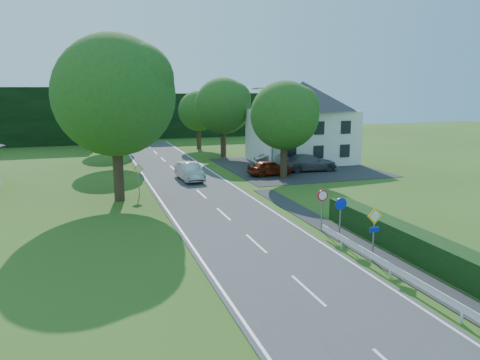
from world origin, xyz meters
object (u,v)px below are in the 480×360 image
object	(u,v)px
parked_car_grey	(309,163)
parked_car_red	(270,168)
moving_car	(189,172)
parasol	(300,154)
motorcycle	(190,163)
parked_car_silver_b	(327,156)
streetlight	(271,126)
parked_car_silver_a	(275,160)

from	to	relation	value
parked_car_grey	parked_car_red	bearing A→B (deg)	108.76
parked_car_grey	moving_car	bearing A→B (deg)	100.42
parked_car_red	parked_car_grey	xyz separation A→B (m)	(4.50, 1.05, 0.09)
moving_car	parasol	size ratio (longest dim) A/B	2.03
motorcycle	parked_car_silver_b	size ratio (longest dim) A/B	0.34
motorcycle	parked_car_grey	distance (m)	11.88
parked_car_silver_b	motorcycle	bearing A→B (deg)	87.53
streetlight	parked_car_silver_b	distance (m)	9.74
parked_car_silver_a	streetlight	bearing A→B (deg)	159.12
moving_car	parked_car_silver_a	xyz separation A→B (m)	(9.63, 3.87, -0.06)
streetlight	parked_car_red	bearing A→B (deg)	-118.15
parked_car_silver_a	parked_car_grey	world-z (taller)	parked_car_grey
motorcycle	parasol	size ratio (longest dim) A/B	0.79
parked_car_silver_a	parked_car_grey	xyz separation A→B (m)	(2.35, -2.86, 0.09)
motorcycle	parked_car_red	world-z (taller)	parked_car_red
parked_car_red	parasol	world-z (taller)	parasol
streetlight	parked_car_silver_b	world-z (taller)	streetlight
parked_car_grey	parked_car_silver_b	bearing A→B (deg)	-42.42
streetlight	moving_car	distance (m)	8.60
streetlight	parked_car_silver_a	bearing A→B (deg)	61.21
moving_car	parked_car_red	world-z (taller)	moving_car
motorcycle	parasol	xyz separation A→B (m)	(11.48, -1.51, 0.55)
parked_car_red	parked_car_silver_a	bearing A→B (deg)	-31.78
parked_car_silver_a	parasol	size ratio (longest dim) A/B	1.87
parked_car_red	parasol	size ratio (longest dim) A/B	1.81
motorcycle	parked_car_silver_a	size ratio (longest dim) A/B	0.42
streetlight	parked_car_grey	distance (m)	5.59
streetlight	parked_car_silver_b	bearing A→B (deg)	26.35
parked_car_red	parked_car_silver_a	xyz separation A→B (m)	(2.14, 3.92, 0.00)
moving_car	parked_car_red	size ratio (longest dim) A/B	1.12
streetlight	parked_car_silver_b	size ratio (longest dim) A/B	1.51
moving_car	parked_car_grey	world-z (taller)	parked_car_grey
streetlight	motorcycle	xyz separation A→B (m)	(-6.26, 6.11, -3.95)
motorcycle	parasol	bearing A→B (deg)	-15.44
streetlight	moving_car	size ratio (longest dim) A/B	1.73
streetlight	parasol	size ratio (longest dim) A/B	3.51
moving_car	streetlight	bearing A→B (deg)	0.20
parked_car_silver_a	parked_car_silver_b	size ratio (longest dim) A/B	0.81
parked_car_red	parked_car_silver_b	size ratio (longest dim) A/B	0.78
parked_car_silver_b	parasol	xyz separation A→B (m)	(-2.85, 0.59, 0.29)
parked_car_red	parked_car_silver_a	size ratio (longest dim) A/B	0.97
parked_car_grey	parked_car_silver_b	size ratio (longest dim) A/B	1.03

